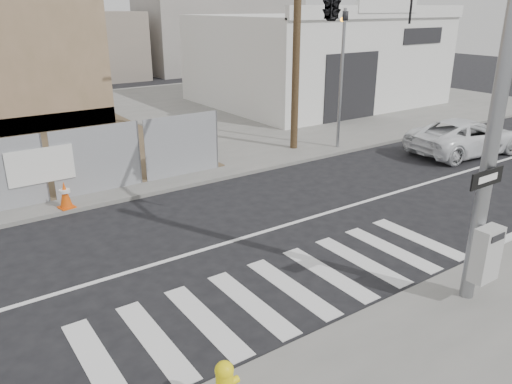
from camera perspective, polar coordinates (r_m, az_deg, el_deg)
ground at (r=12.17m, az=-3.34°, el=-5.83°), size 100.00×100.00×0.00m
sidewalk_far at (r=24.60m, az=-20.85°, el=6.66°), size 50.00×20.00×0.12m
signal_pole at (r=10.94m, az=13.86°, el=16.74°), size 0.96×5.87×7.00m
far_signal_pole at (r=19.60m, az=9.83°, el=14.63°), size 0.16×0.20×5.60m
concrete_wall_right at (r=24.07m, az=-23.09°, el=14.15°), size 5.50×1.30×8.00m
auto_shop at (r=29.85m, az=6.75°, el=14.89°), size 12.00×10.20×5.95m
utility_pole_right at (r=19.17m, az=4.75°, el=19.89°), size 1.60×0.28×10.00m
fire_hydrant at (r=7.42m, az=-3.60°, el=-21.05°), size 0.44×0.39×0.73m
suv at (r=20.95m, az=22.89°, el=5.87°), size 5.06×2.77×1.34m
traffic_cone_d at (r=14.73m, az=-20.98°, el=-0.33°), size 0.46×0.46×0.77m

